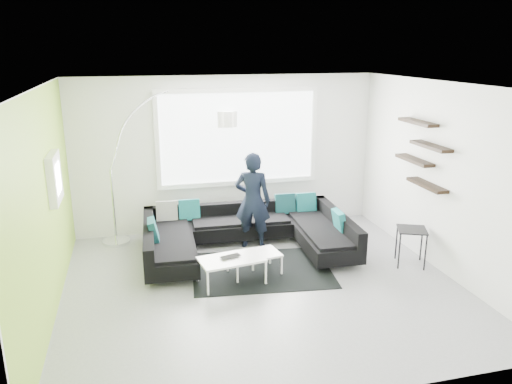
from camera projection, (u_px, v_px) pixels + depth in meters
ground at (262, 285)px, 7.11m from camera, size 5.50×5.50×0.00m
room_shell at (261, 158)px, 6.81m from camera, size 5.54×5.04×2.82m
sectional_sofa at (247, 236)px, 8.11m from camera, size 3.37×2.17×0.71m
rug at (262, 270)px, 7.59m from camera, size 2.23×1.74×0.01m
coffee_table at (243, 266)px, 7.28m from camera, size 1.26×0.86×0.38m
arc_lamp at (111, 170)px, 8.28m from camera, size 2.57×1.40×2.59m
side_table at (411, 247)px, 7.72m from camera, size 0.56×0.56×0.59m
person at (253, 200)px, 8.27m from camera, size 0.87×0.81×1.63m
laptop at (232, 258)px, 7.06m from camera, size 0.41×0.36×0.02m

